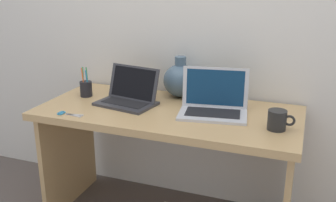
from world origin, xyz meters
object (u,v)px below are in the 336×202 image
Objects in this scene: laptop_left at (129,94)px; coffee_mug at (277,120)px; scissors at (66,114)px; pen_cup at (86,88)px; green_vase at (180,80)px; laptop_right at (214,102)px.

laptop_left is 2.77× the size of coffee_mug.
laptop_left is at bearing 50.47° from scissors.
pen_cup is at bearing 174.54° from laptop_left.
green_vase reaches higher than pen_cup.
pen_cup reaches higher than scissors.
laptop_left is at bearing -5.46° from pen_cup.
laptop_right is at bearing 1.51° from laptop_left.
green_vase is 1.34× the size of pen_cup.
scissors is at bearing -157.63° from laptop_right.
green_vase is at bearing 150.35° from coffee_mug.
green_vase is 0.57m from pen_cup.
green_vase is 0.70m from coffee_mug.
laptop_left reaches higher than pen_cup.
coffee_mug is at bearing 9.12° from scissors.
laptop_right is 2.63× the size of scissors.
pen_cup is 0.33m from scissors.
scissors is at bearing -77.82° from pen_cup.
green_vase reaches higher than laptop_right.
laptop_right is 0.34m from green_vase.
laptop_right is 0.80m from pen_cup.
coffee_mug is 1.15m from pen_cup.
pen_cup is 1.24× the size of scissors.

